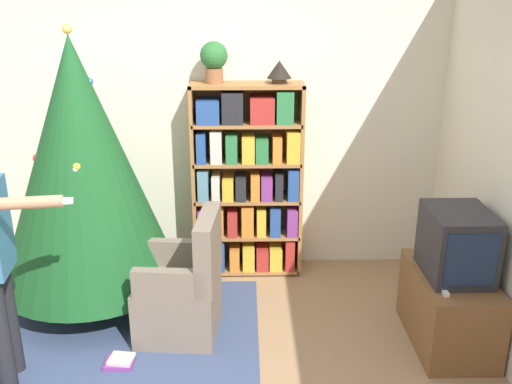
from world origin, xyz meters
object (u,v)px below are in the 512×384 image
television (457,244)px  christmas_tree (81,164)px  table_lamp (279,70)px  bookshelf (248,183)px  armchair (184,292)px  potted_plant (214,59)px

television → christmas_tree: (-2.63, 0.61, 0.39)m
christmas_tree → table_lamp: size_ratio=10.76×
bookshelf → table_lamp: size_ratio=8.31×
bookshelf → armchair: bearing=-115.7°
bookshelf → potted_plant: size_ratio=5.05×
potted_plant → table_lamp: 0.53m
christmas_tree → armchair: 1.22m
bookshelf → armchair: size_ratio=1.81×
armchair → table_lamp: (0.72, 0.98, 1.44)m
bookshelf → table_lamp: (0.26, 0.01, 0.94)m
potted_plant → bookshelf: bearing=-2.0°
armchair → table_lamp: 1.89m
christmas_tree → armchair: (0.77, -0.45, -0.83)m
television → armchair: size_ratio=0.57×
bookshelf → potted_plant: 1.06m
potted_plant → table_lamp: potted_plant is taller
table_lamp → armchair: bearing=-126.4°
christmas_tree → potted_plant: (0.97, 0.53, 0.70)m
bookshelf → christmas_tree: bearing=-157.2°
christmas_tree → table_lamp: 1.70m
christmas_tree → potted_plant: christmas_tree is taller
television → armchair: (-1.87, 0.16, -0.44)m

